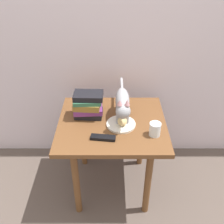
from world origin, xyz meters
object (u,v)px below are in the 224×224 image
book_stack (88,105)px  candle_jar (155,130)px  bread_roll (122,121)px  cat (123,103)px  tv_remote (103,138)px  side_table (112,133)px  plate (121,124)px

book_stack → candle_jar: book_stack is taller
book_stack → candle_jar: bearing=-25.6°
bread_roll → cat: 0.12m
book_stack → tv_remote: bearing=-66.6°
side_table → bread_roll: bearing=-31.4°
side_table → candle_jar: 0.32m
side_table → bread_roll: 0.15m
plate → cat: 0.14m
plate → bread_roll: (0.01, -0.01, 0.03)m
book_stack → plate: bearing=-25.7°
candle_jar → tv_remote: bearing=-172.5°
side_table → bread_roll: size_ratio=8.79×
candle_jar → tv_remote: candle_jar is taller
side_table → bread_roll: bread_roll is taller
candle_jar → plate: bearing=154.4°
candle_jar → book_stack: bearing=154.4°
book_stack → tv_remote: (0.10, -0.24, -0.08)m
candle_jar → cat: bearing=140.7°
bread_roll → candle_jar: (0.19, -0.09, -0.00)m
tv_remote → plate: bearing=58.0°
side_table → book_stack: (-0.16, 0.07, 0.18)m
plate → candle_jar: 0.23m
side_table → candle_jar: (0.26, -0.13, 0.13)m
cat → book_stack: 0.23m
cat → side_table: bearing=-156.8°
plate → book_stack: book_stack is taller
side_table → cat: size_ratio=1.47×
side_table → candle_jar: size_ratio=8.28×
plate → book_stack: (-0.22, 0.10, 0.08)m
cat → tv_remote: bearing=-121.2°
bread_roll → candle_jar: 0.21m
side_table → candle_jar: bearing=-26.4°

